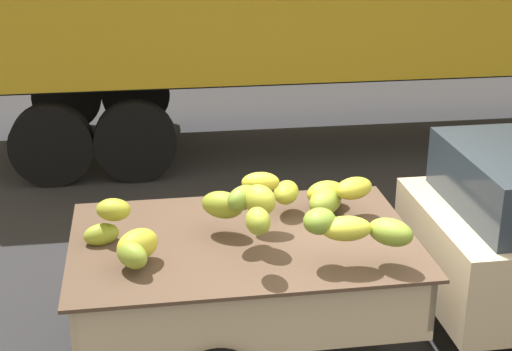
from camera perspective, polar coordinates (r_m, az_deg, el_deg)
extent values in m
cube|color=gray|center=(15.55, -1.49, 7.56)|extent=(80.00, 0.80, 0.16)
cube|color=#CCB793|center=(6.48, -0.93, -8.68)|extent=(2.71, 1.78, 0.08)
cube|color=#CCB793|center=(7.08, -1.86, -3.53)|extent=(2.66, 0.14, 0.44)
cube|color=#CCB793|center=(5.64, 0.22, -10.57)|extent=(2.66, 0.14, 0.44)
cube|color=#CCB793|center=(6.63, 10.35, -5.74)|extent=(0.11, 1.70, 0.44)
cube|color=#CCB793|center=(6.33, -12.83, -7.34)|extent=(0.11, 1.70, 0.44)
cube|color=#B21914|center=(7.12, -1.88, -3.72)|extent=(2.55, 0.10, 0.07)
cube|color=brown|center=(6.24, -0.96, -4.79)|extent=(2.84, 1.91, 0.03)
ellipsoid|color=gold|center=(5.71, 6.70, -3.92)|extent=(0.38, 0.25, 0.18)
ellipsoid|color=olive|center=(6.58, 5.15, -1.96)|extent=(0.42, 0.44, 0.21)
ellipsoid|color=#A4A82B|center=(6.20, -10.52, -2.50)|extent=(0.33, 0.29, 0.17)
ellipsoid|color=#ACB02F|center=(5.93, 0.25, -1.82)|extent=(0.34, 0.38, 0.23)
ellipsoid|color=gold|center=(6.79, 5.22, -1.31)|extent=(0.42, 0.35, 0.21)
ellipsoid|color=#9AA72F|center=(5.54, 0.15, -3.40)|extent=(0.20, 0.28, 0.19)
ellipsoid|color=gold|center=(5.85, -8.77, -5.10)|extent=(0.43, 0.43, 0.23)
ellipsoid|color=gold|center=(6.58, 7.27, -0.94)|extent=(0.43, 0.38, 0.18)
ellipsoid|color=olive|center=(5.75, -9.18, -5.82)|extent=(0.32, 0.36, 0.19)
ellipsoid|color=olive|center=(6.22, -2.49, -2.18)|extent=(0.43, 0.38, 0.22)
ellipsoid|color=olive|center=(5.78, 9.94, -4.15)|extent=(0.42, 0.42, 0.20)
ellipsoid|color=#91A12D|center=(6.26, -11.39, -4.31)|extent=(0.33, 0.27, 0.18)
ellipsoid|color=olive|center=(5.71, 4.74, -3.39)|extent=(0.35, 0.36, 0.19)
ellipsoid|color=#A7AA2B|center=(6.61, 2.24, -1.25)|extent=(0.30, 0.38, 0.18)
ellipsoid|color=gold|center=(6.25, 0.34, -0.51)|extent=(0.32, 0.22, 0.16)
ellipsoid|color=olive|center=(5.98, -0.99, -1.67)|extent=(0.35, 0.36, 0.19)
cylinder|color=black|center=(8.00, 17.00, -5.58)|extent=(0.65, 0.22, 0.64)
cylinder|color=black|center=(7.29, -4.28, -7.41)|extent=(0.65, 0.22, 0.64)
cube|color=black|center=(11.76, 8.90, 7.82)|extent=(11.05, 0.65, 0.30)
cylinder|color=black|center=(12.56, -8.90, 6.07)|extent=(1.09, 0.32, 1.08)
cylinder|color=black|center=(10.27, -8.93, 2.54)|extent=(1.09, 0.32, 1.08)
cylinder|color=black|center=(12.63, -13.82, 5.78)|extent=(1.09, 0.32, 1.08)
cylinder|color=black|center=(10.35, -14.91, 2.21)|extent=(1.09, 0.32, 1.08)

